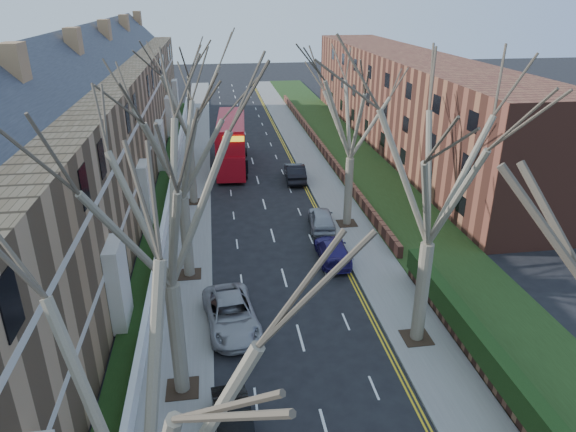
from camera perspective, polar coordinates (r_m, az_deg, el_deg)
name	(u,v)px	position (r m, az deg, el deg)	size (l,w,h in m)	color
pavement_left	(194,163)	(53.37, -10.44, 5.83)	(3.00, 102.00, 0.12)	slate
pavement_right	(309,158)	(54.19, 2.40, 6.47)	(3.00, 102.00, 0.12)	slate
terrace_left	(91,132)	(45.26, -21.01, 8.70)	(9.70, 78.00, 13.60)	olive
flats_right	(405,100)	(59.84, 12.87, 12.41)	(13.97, 54.00, 10.00)	brown
wall_hedge_right	(525,406)	(23.27, 24.81, -18.60)	(0.70, 24.00, 1.80)	#522E23
front_wall_left	(172,185)	(45.73, -12.79, 3.37)	(0.30, 78.00, 1.00)	white
grass_verge_right	(351,155)	(55.14, 7.03, 6.72)	(6.00, 102.00, 0.06)	#1F3413
tree_left_near	(122,395)	(10.74, -17.98, -18.44)	(9.80, 9.80, 13.73)	#736752
tree_left_mid	(161,185)	(19.11, -13.90, 3.38)	(10.50, 10.50, 14.71)	#736752
tree_left_far	(177,128)	(28.77, -12.25, 9.57)	(10.15, 10.15, 14.22)	#736752
tree_left_dist	(185,85)	(40.46, -11.38, 14.03)	(10.50, 10.50, 14.71)	#736752
tree_right_mid	(438,156)	(22.90, 16.36, 6.44)	(10.50, 10.50, 14.71)	#736752
tree_right_far	(353,101)	(35.81, 7.23, 12.59)	(10.15, 10.15, 14.22)	#736752
double_decker_bus	(232,144)	(51.02, -6.28, 7.96)	(3.42, 11.63, 4.79)	#A40B16
car_left_mid	(234,425)	(21.40, -6.01, -22.11)	(1.40, 4.02, 1.33)	black
car_left_far	(231,314)	(27.01, -6.33, -10.79)	(2.51, 5.44, 1.51)	#97979C
car_right_near	(333,250)	(33.26, 4.99, -3.84)	(1.92, 4.72, 1.37)	navy
car_right_mid	(321,219)	(37.66, 3.73, -0.29)	(1.76, 4.38, 1.49)	#9D9FA6
car_right_far	(295,172)	(47.33, 0.79, 4.89)	(1.70, 4.89, 1.61)	black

